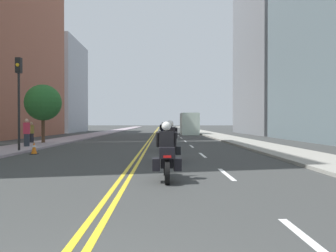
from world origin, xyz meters
name	(u,v)px	position (x,y,z in m)	size (l,w,h in m)	color
ground_plane	(155,133)	(0.00, 48.00, 0.00)	(264.00, 264.00, 0.00)	#373938
sidewalk_left	(105,133)	(-7.47, 48.00, 0.06)	(2.87, 144.00, 0.12)	#9C8D96
sidewalk_right	(205,133)	(7.47, 48.00, 0.06)	(2.87, 144.00, 0.12)	gray
centreline_yellow_inner	(154,133)	(-0.12, 48.00, 0.00)	(0.12, 132.00, 0.01)	yellow
centreline_yellow_outer	(156,133)	(0.12, 48.00, 0.00)	(0.12, 132.00, 0.01)	yellow
lane_dashes_white	(183,139)	(3.02, 29.00, 0.00)	(0.14, 56.40, 0.01)	silver
building_left_2	(55,87)	(-16.59, 53.72, 7.44)	(8.01, 13.13, 14.87)	#A7ACB6
building_right_2	(279,28)	(17.21, 44.06, 14.62)	(9.25, 16.93, 29.25)	slate
motorcycle_0	(166,157)	(1.17, 6.96, 0.65)	(0.77, 2.10, 1.61)	black
motorcycle_1	(170,146)	(1.38, 11.06, 0.66)	(0.76, 2.28, 1.67)	black
motorcycle_2	(166,139)	(1.30, 16.41, 0.66)	(0.77, 2.23, 1.66)	black
motorcycle_3	(168,136)	(1.44, 21.04, 0.65)	(0.77, 2.24, 1.58)	black
motorcycle_4	(166,134)	(1.41, 25.59, 0.65)	(0.76, 2.19, 1.63)	black
motorcycle_5	(163,132)	(1.12, 29.99, 0.64)	(0.76, 2.25, 1.57)	black
motorcycle_6	(163,131)	(1.15, 35.38, 0.65)	(0.78, 2.22, 1.61)	black
traffic_cone_2	(34,148)	(-5.32, 14.62, 0.31)	(0.35, 0.35, 0.64)	black
traffic_light_near	(19,87)	(-6.44, 15.52, 3.41)	(0.28, 0.38, 4.97)	black
pedestrian_0	(31,133)	(-8.52, 22.58, 0.84)	(0.42, 0.38, 1.62)	#22232C
pedestrian_1	(27,133)	(-7.22, 18.49, 0.93)	(0.38, 0.26, 1.81)	#262E36
street_tree_1	(43,103)	(-7.59, 22.42, 3.02)	(2.62, 2.62, 4.34)	#4E3422
parked_truck	(189,125)	(4.64, 42.52, 1.27)	(2.20, 6.50, 2.80)	silver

